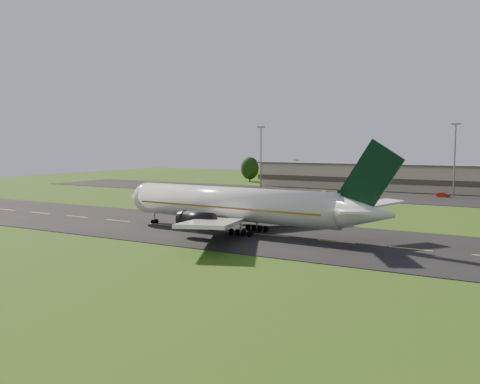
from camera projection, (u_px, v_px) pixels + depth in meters
The scene contains 9 objects.
ground at pixel (336, 242), 80.75m from camera, with size 360.00×360.00×0.00m, color #2A4B12.
taxiway at pixel (336, 242), 80.75m from camera, with size 220.00×30.00×0.10m, color black.
apron at pixel (429, 199), 142.84m from camera, with size 260.00×30.00×0.10m, color black.
airliner at pixel (238, 205), 88.83m from camera, with size 51.29×42.14×15.57m.
terminal at pixel (467, 180), 160.15m from camera, with size 145.00×16.00×8.40m.
light_mast_west at pixel (261, 150), 175.95m from camera, with size 2.40×1.20×20.35m.
light_mast_centre at pixel (455, 151), 146.09m from camera, with size 2.40×1.20×20.35m.
service_vehicle_a at pixel (324, 193), 150.74m from camera, with size 1.73×4.31×1.47m, color yellow.
service_vehicle_b at pixel (443, 195), 146.95m from camera, with size 1.28×3.68×1.21m, color #9D180A.
Camera 1 is at (27.24, -76.31, 15.00)m, focal length 40.00 mm.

